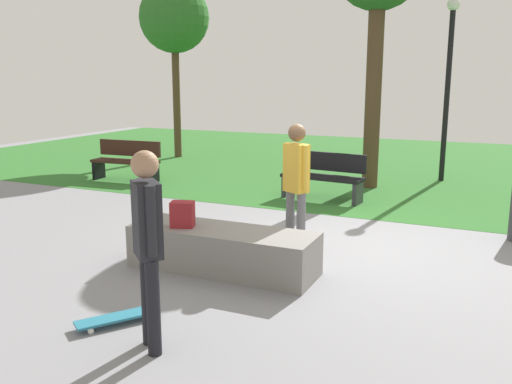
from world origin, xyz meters
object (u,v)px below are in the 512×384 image
park_bench_by_oak (323,175)px  skater_watching (296,179)px  skateboard_by_ledge (117,317)px  tree_young_birch (174,19)px  lamp_post (449,72)px  concrete_ledge (223,250)px  park_bench_far_left (127,160)px  backpack_on_ledge (182,214)px  skater_performing_trick (148,236)px

park_bench_by_oak → skater_watching: bearing=-78.9°
skateboard_by_ledge → tree_young_birch: tree_young_birch is taller
skateboard_by_ledge → lamp_post: (2.05, 9.12, 2.39)m
skater_watching → park_bench_by_oak: bearing=101.1°
concrete_ledge → park_bench_far_left: size_ratio=1.44×
concrete_ledge → backpack_on_ledge: size_ratio=7.32×
skater_watching → park_bench_far_left: size_ratio=1.08×
skater_watching → tree_young_birch: 9.94m
tree_young_birch → skater_watching: bearing=-48.2°
backpack_on_ledge → skateboard_by_ledge: backpack_on_ledge is taller
park_bench_by_oak → lamp_post: size_ratio=0.41×
skater_watching → lamp_post: (1.23, 6.36, 1.43)m
lamp_post → park_bench_far_left: bearing=-155.8°
park_bench_by_oak → lamp_post: lamp_post is taller
park_bench_far_left → lamp_post: 7.51m
skateboard_by_ledge → lamp_post: size_ratio=0.19×
concrete_ledge → park_bench_by_oak: bearing=91.0°
park_bench_by_oak → tree_young_birch: size_ratio=0.33×
tree_young_birch → lamp_post: tree_young_birch is taller
backpack_on_ledge → tree_young_birch: (-5.25, 8.19, 3.26)m
skater_watching → tree_young_birch: tree_young_birch is taller
concrete_ledge → tree_young_birch: 10.58m
backpack_on_ledge → park_bench_by_oak: (0.42, 4.45, -0.21)m
park_bench_by_oak → lamp_post: bearing=58.0°
concrete_ledge → skater_watching: bearing=60.0°
skater_performing_trick → tree_young_birch: 12.17m
skater_performing_trick → park_bench_far_left: 8.26m
lamp_post → tree_young_birch: bearing=174.6°
backpack_on_ledge → tree_young_birch: size_ratio=0.06×
concrete_ledge → tree_young_birch: (-5.75, 8.09, 3.68)m
skateboard_by_ledge → tree_young_birch: 11.93m
concrete_ledge → skateboard_by_ledge: bearing=-97.7°
park_bench_by_oak → lamp_post: 4.08m
skateboard_by_ledge → park_bench_by_oak: 6.11m
concrete_ledge → skateboard_by_ledge: concrete_ledge is taller
concrete_ledge → skater_watching: size_ratio=1.33×
concrete_ledge → skateboard_by_ledge: (-0.24, -1.75, -0.20)m
concrete_ledge → skater_watching: skater_watching is taller
skater_performing_trick → skateboard_by_ledge: bearing=155.3°
skater_performing_trick → park_bench_far_left: size_ratio=1.09×
concrete_ledge → lamp_post: (1.81, 7.37, 2.19)m
concrete_ledge → park_bench_far_left: park_bench_far_left is taller
skater_performing_trick → lamp_post: bearing=81.2°
skater_performing_trick → tree_young_birch: (-6.11, 10.11, 2.91)m
backpack_on_ledge → park_bench_far_left: park_bench_far_left is taller
park_bench_far_left → lamp_post: size_ratio=0.40×
backpack_on_ledge → skater_performing_trick: bearing=-84.3°
concrete_ledge → park_bench_far_left: bearing=137.5°
backpack_on_ledge → park_bench_far_left: size_ratio=0.20×
skateboard_by_ledge → park_bench_far_left: 7.67m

